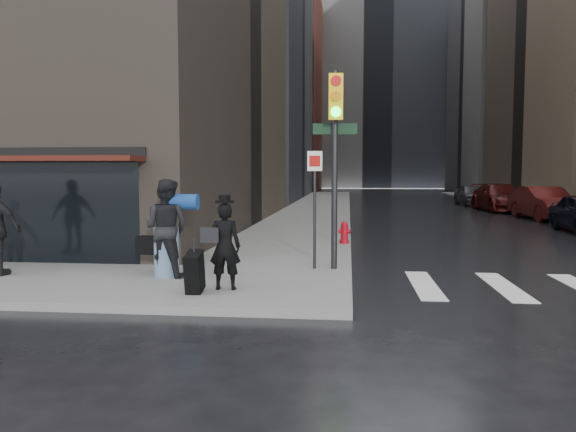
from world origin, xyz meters
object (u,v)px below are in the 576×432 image
object	(u,v)px
parked_car_2	(543,203)
parked_car_3	(500,197)
man_overcoat	(219,250)
man_jeans	(166,228)
traffic_light	(333,142)
fire_hydrant	(344,234)
parked_car_4	(471,195)

from	to	relation	value
parked_car_2	parked_car_3	xyz separation A→B (m)	(-0.48, 6.08, 0.00)
man_overcoat	man_jeans	world-z (taller)	man_jeans
man_overcoat	parked_car_3	size ratio (longest dim) A/B	0.32
traffic_light	fire_hydrant	size ratio (longest dim) A/B	6.55
parked_car_2	parked_car_4	distance (m)	12.20
traffic_light	parked_car_2	world-z (taller)	traffic_light
fire_hydrant	traffic_light	bearing A→B (deg)	-92.77
parked_car_2	parked_car_3	distance (m)	6.10
parked_car_4	fire_hydrant	bearing A→B (deg)	-112.35
traffic_light	parked_car_2	bearing A→B (deg)	53.98
parked_car_4	man_overcoat	bearing A→B (deg)	-111.70
fire_hydrant	parked_car_2	size ratio (longest dim) A/B	0.14
man_jeans	parked_car_3	distance (m)	26.78
man_jeans	fire_hydrant	world-z (taller)	man_jeans
man_jeans	parked_car_3	bearing A→B (deg)	-107.96
fire_hydrant	parked_car_2	distance (m)	15.02
man_jeans	parked_car_2	xyz separation A→B (m)	(13.35, 17.39, -0.36)
man_jeans	parked_car_4	world-z (taller)	man_jeans
man_jeans	fire_hydrant	size ratio (longest dim) A/B	3.03
traffic_light	parked_car_3	size ratio (longest dim) A/B	0.78
fire_hydrant	parked_car_4	size ratio (longest dim) A/B	0.15
man_jeans	traffic_light	world-z (taller)	traffic_light
man_jeans	traffic_light	bearing A→B (deg)	-150.29
man_jeans	parked_car_2	world-z (taller)	man_jeans
parked_car_2	parked_car_4	bearing A→B (deg)	89.05
man_overcoat	parked_car_2	world-z (taller)	man_overcoat
man_jeans	fire_hydrant	bearing A→B (deg)	-111.24
man_jeans	traffic_light	distance (m)	4.09
man_overcoat	man_jeans	xyz separation A→B (m)	(-1.42, 1.28, 0.28)
traffic_light	parked_car_4	bearing A→B (deg)	67.77
traffic_light	parked_car_2	xyz separation A→B (m)	(9.89, 16.20, -2.19)
traffic_light	parked_car_3	distance (m)	24.29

